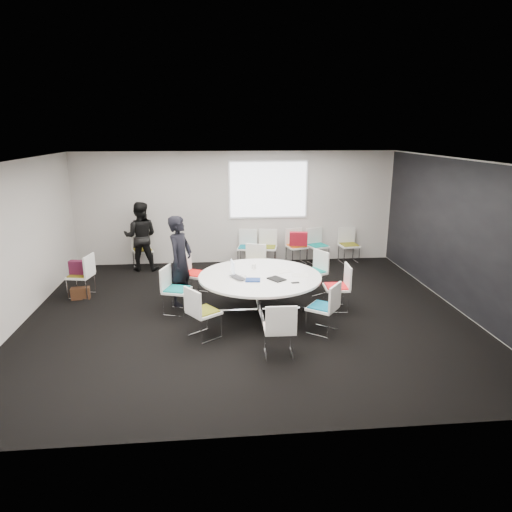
{
  "coord_description": "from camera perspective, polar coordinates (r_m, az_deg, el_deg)",
  "views": [
    {
      "loc": [
        -0.58,
        -7.86,
        3.32
      ],
      "look_at": [
        0.2,
        0.4,
        1.0
      ],
      "focal_mm": 32.0,
      "sensor_mm": 36.0,
      "label": 1
    }
  ],
  "objects": [
    {
      "name": "room_shell",
      "position": [
        8.12,
        -0.48,
        1.94
      ],
      "size": [
        8.08,
        7.08,
        2.88
      ],
      "color": "black",
      "rests_on": "ground"
    },
    {
      "name": "conference_table",
      "position": [
        8.42,
        0.49,
        -3.64
      ],
      "size": [
        2.25,
        2.25,
        0.73
      ],
      "color": "silver",
      "rests_on": "ground"
    },
    {
      "name": "projection_screen",
      "position": [
        11.5,
        1.55,
        8.27
      ],
      "size": [
        1.9,
        0.03,
        1.35
      ],
      "primitive_type": "cube",
      "color": "white",
      "rests_on": "room_shell"
    },
    {
      "name": "chair_ring_a",
      "position": [
        8.78,
        10.03,
        -4.93
      ],
      "size": [
        0.47,
        0.48,
        0.88
      ],
      "rotation": [
        0.0,
        0.0,
        1.52
      ],
      "color": "silver",
      "rests_on": "ground"
    },
    {
      "name": "chair_ring_b",
      "position": [
        9.6,
        7.19,
        -2.99
      ],
      "size": [
        0.62,
        0.62,
        0.88
      ],
      "rotation": [
        0.0,
        0.0,
        2.08
      ],
      "color": "silver",
      "rests_on": "ground"
    },
    {
      "name": "chair_ring_c",
      "position": [
        10.0,
        -0.3,
        -2.11
      ],
      "size": [
        0.59,
        0.58,
        0.88
      ],
      "rotation": [
        0.0,
        0.0,
        2.79
      ],
      "color": "silver",
      "rests_on": "ground"
    },
    {
      "name": "chair_ring_d",
      "position": [
        9.49,
        -7.75,
        -3.24
      ],
      "size": [
        0.61,
        0.62,
        0.88
      ],
      "rotation": [
        0.0,
        0.0,
        4.23
      ],
      "color": "silver",
      "rests_on": "ground"
    },
    {
      "name": "chair_ring_e",
      "position": [
        8.63,
        -9.9,
        -5.28
      ],
      "size": [
        0.57,
        0.58,
        0.88
      ],
      "rotation": [
        0.0,
        0.0,
        4.39
      ],
      "color": "silver",
      "rests_on": "ground"
    },
    {
      "name": "chair_ring_f",
      "position": [
        7.58,
        -6.59,
        -8.18
      ],
      "size": [
        0.63,
        0.64,
        0.88
      ],
      "rotation": [
        0.0,
        0.0,
        5.34
      ],
      "color": "silver",
      "rests_on": "ground"
    },
    {
      "name": "chair_ring_g",
      "position": [
        6.96,
        2.93,
        -10.34
      ],
      "size": [
        0.47,
        0.46,
        0.88
      ],
      "rotation": [
        0.0,
        0.0,
        6.26
      ],
      "color": "silver",
      "rests_on": "ground"
    },
    {
      "name": "chair_ring_h",
      "position": [
        7.79,
        8.37,
        -7.56
      ],
      "size": [
        0.63,
        0.64,
        0.88
      ],
      "rotation": [
        0.0,
        0.0,
        7.21
      ],
      "color": "silver",
      "rests_on": "ground"
    },
    {
      "name": "chair_back_a",
      "position": [
        11.47,
        -1.12,
        0.22
      ],
      "size": [
        0.55,
        0.54,
        0.88
      ],
      "rotation": [
        0.0,
        0.0,
        2.93
      ],
      "color": "silver",
      "rests_on": "ground"
    },
    {
      "name": "chair_back_b",
      "position": [
        11.47,
        1.41,
        0.23
      ],
      "size": [
        0.54,
        0.53,
        0.88
      ],
      "rotation": [
        0.0,
        0.0,
        2.93
      ],
      "color": "silver",
      "rests_on": "ground"
    },
    {
      "name": "chair_back_c",
      "position": [
        11.62,
        5.05,
        0.38
      ],
      "size": [
        0.56,
        0.55,
        0.88
      ],
      "rotation": [
        0.0,
        0.0,
        3.4
      ],
      "color": "silver",
      "rests_on": "ground"
    },
    {
      "name": "chair_back_d",
      "position": [
        11.73,
        7.68,
        0.44
      ],
      "size": [
        0.58,
        0.57,
        0.88
      ],
      "rotation": [
        0.0,
        0.0,
        3.47
      ],
      "color": "silver",
      "rests_on": "ground"
    },
    {
      "name": "chair_back_e",
      "position": [
        11.94,
        11.49,
        0.53
      ],
      "size": [
        0.5,
        0.49,
        0.88
      ],
      "rotation": [
        0.0,
        0.0,
        3.24
      ],
      "color": "silver",
      "rests_on": "ground"
    },
    {
      "name": "chair_spare_left",
      "position": [
        9.97,
        -20.92,
        -3.23
      ],
      "size": [
        0.53,
        0.54,
        0.88
      ],
      "rotation": [
        0.0,
        0.0,
        1.37
      ],
      "color": "silver",
      "rests_on": "ground"
    },
    {
      "name": "chair_person_back",
      "position": [
        11.57,
        -13.95,
        -0.1
      ],
      "size": [
        0.58,
        0.58,
        0.88
      ],
      "rotation": [
        0.0,
        0.0,
        3.49
      ],
      "color": "silver",
      "rests_on": "ground"
    },
    {
      "name": "person_main",
      "position": [
        8.88,
        -9.44,
        -0.58
      ],
      "size": [
        0.64,
        0.75,
        1.75
      ],
      "primitive_type": "imported",
      "rotation": [
        0.0,
        0.0,
        1.15
      ],
      "color": "black",
      "rests_on": "ground"
    },
    {
      "name": "person_back",
      "position": [
        11.28,
        -14.23,
        2.4
      ],
      "size": [
        0.83,
        0.66,
        1.67
      ],
      "primitive_type": "imported",
      "rotation": [
        0.0,
        0.0,
        3.1
      ],
      "color": "black",
      "rests_on": "ground"
    },
    {
      "name": "laptop",
      "position": [
        8.21,
        -2.0,
        -2.66
      ],
      "size": [
        0.39,
        0.44,
        0.03
      ],
      "primitive_type": "imported",
      "rotation": [
        0.0,
        0.0,
        2.11
      ],
      "color": "#333338",
      "rests_on": "conference_table"
    },
    {
      "name": "laptop_lid",
      "position": [
        8.43,
        -2.94,
        -1.36
      ],
      "size": [
        0.06,
        0.3,
        0.22
      ],
      "primitive_type": "cube",
      "rotation": [
        0.0,
        0.0,
        1.71
      ],
      "color": "silver",
      "rests_on": "conference_table"
    },
    {
      "name": "notebook_black",
      "position": [
        8.13,
        2.59,
        -2.89
      ],
      "size": [
        0.35,
        0.37,
        0.02
      ],
      "primitive_type": "cube",
      "rotation": [
        0.0,
        0.0,
        0.6
      ],
      "color": "black",
      "rests_on": "conference_table"
    },
    {
      "name": "tablet_folio",
      "position": [
        8.07,
        -0.39,
        -3.01
      ],
      "size": [
        0.28,
        0.23,
        0.03
      ],
      "primitive_type": "cube",
      "rotation": [
        0.0,
        0.0,
        -0.12
      ],
      "color": "navy",
      "rests_on": "conference_table"
    },
    {
      "name": "papers_right",
      "position": [
        8.6,
        3.31,
        -1.92
      ],
      "size": [
        0.36,
        0.31,
        0.0
      ],
      "primitive_type": "cube",
      "rotation": [
        0.0,
        0.0,
        0.38
      ],
      "color": "white",
      "rests_on": "conference_table"
    },
    {
      "name": "papers_front",
      "position": [
        8.4,
        5.58,
        -2.4
      ],
      "size": [
        0.31,
        0.23,
        0.0
      ],
      "primitive_type": "cube",
      "rotation": [
        0.0,
        0.0,
        -0.06
      ],
      "color": "silver",
      "rests_on": "conference_table"
    },
    {
      "name": "cup",
      "position": [
        8.74,
        -0.29,
        -1.3
      ],
      "size": [
        0.08,
        0.08,
        0.09
      ],
      "primitive_type": "cylinder",
      "color": "white",
      "rests_on": "conference_table"
    },
    {
      "name": "phone",
      "position": [
        7.98,
        4.93,
        -3.34
      ],
      "size": [
        0.15,
        0.09,
        0.01
      ],
      "primitive_type": "cube",
      "rotation": [
        0.0,
        0.0,
        0.12
      ],
      "color": "black",
      "rests_on": "conference_table"
    },
    {
      "name": "maroon_bag",
      "position": [
        9.87,
        -21.19,
        -1.33
      ],
      "size": [
        0.42,
        0.21,
        0.28
      ],
      "primitive_type": "cube",
      "rotation": [
        0.0,
        0.0,
        -0.18
      ],
      "color": "#4B142B",
      "rests_on": "chair_spare_left"
    },
    {
      "name": "brown_bag",
      "position": [
        9.88,
        -21.09,
        -4.37
      ],
      "size": [
        0.38,
        0.21,
        0.24
      ],
      "primitive_type": "cube",
      "rotation": [
        0.0,
        0.0,
        0.14
      ],
      "color": "#3D2313",
      "rests_on": "ground"
    },
    {
      "name": "red_jacket",
      "position": [
        11.3,
        5.33,
        2.16
      ],
      "size": [
        0.46,
        0.22,
        0.36
      ],
      "primitive_type": "cube",
      "rotation": [
        0.17,
        0.0,
        -0.15
      ],
      "color": "#A61424",
      "rests_on": "chair_back_c"
    }
  ]
}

